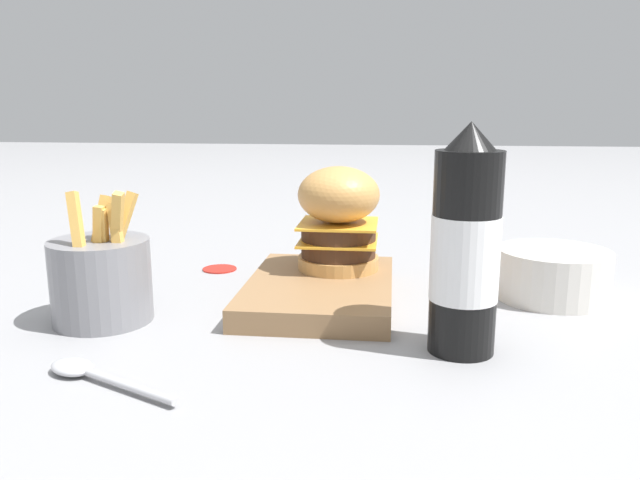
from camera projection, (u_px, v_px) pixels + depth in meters
ground_plane at (286, 298)px, 0.78m from camera, size 6.00×6.00×0.00m
serving_board at (320, 290)px, 0.77m from camera, size 0.26×0.18×0.03m
burger at (339, 217)px, 0.80m from camera, size 0.10×0.10×0.13m
ketchup_bottle at (465, 249)px, 0.59m from camera, size 0.07×0.07×0.22m
fries_basket at (101, 279)px, 0.69m from camera, size 0.11×0.11×0.15m
side_bowl at (553, 273)px, 0.77m from camera, size 0.14×0.14×0.06m
spoon at (85, 371)px, 0.55m from camera, size 0.08×0.14×0.01m
ketchup_puddle at (220, 268)px, 0.91m from camera, size 0.05×0.05×0.00m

